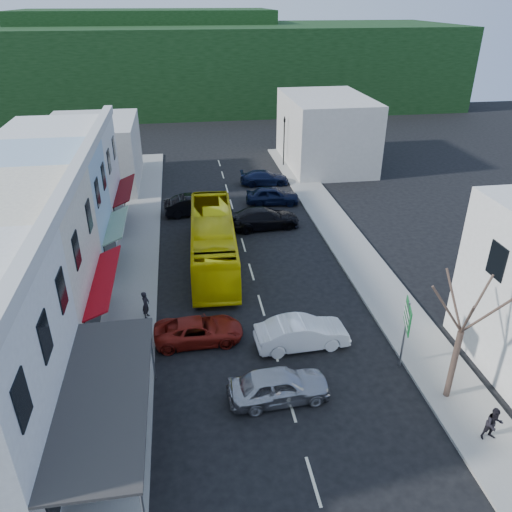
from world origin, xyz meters
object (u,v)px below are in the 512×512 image
(pedestrian_right, at_px, (494,423))
(traffic_signal, at_px, (284,142))
(car_red, at_px, (199,329))
(car_white, at_px, (302,335))
(bus, at_px, (213,242))
(street_tree, at_px, (461,332))
(direction_sign, at_px, (404,335))
(pedestrian_left, at_px, (146,304))
(car_silver, at_px, (279,387))

(pedestrian_right, xyz_separation_m, traffic_signal, (-0.92, 37.16, 1.58))
(car_red, bearing_deg, car_white, -104.26)
(bus, height_order, pedestrian_right, bus)
(pedestrian_right, xyz_separation_m, street_tree, (-0.54, 2.56, 2.63))
(car_red, bearing_deg, direction_sign, -110.93)
(car_red, relative_size, pedestrian_left, 2.71)
(traffic_signal, bearing_deg, car_red, 54.50)
(car_silver, bearing_deg, car_white, -31.08)
(car_white, height_order, street_tree, street_tree)
(car_silver, relative_size, street_tree, 0.61)
(bus, relative_size, car_white, 2.64)
(car_white, height_order, traffic_signal, traffic_signal)
(pedestrian_right, bearing_deg, car_white, 131.99)
(bus, height_order, car_white, bus)
(car_silver, xyz_separation_m, car_red, (-3.28, 4.80, 0.00))
(car_white, distance_m, street_tree, 7.80)
(bus, height_order, pedestrian_left, bus)
(bus, xyz_separation_m, direction_sign, (8.12, -11.89, 0.27))
(street_tree, bearing_deg, car_red, 151.28)
(pedestrian_right, height_order, street_tree, street_tree)
(car_silver, distance_m, pedestrian_left, 9.40)
(pedestrian_right, height_order, direction_sign, direction_sign)
(direction_sign, distance_m, traffic_signal, 32.24)
(car_silver, height_order, car_red, same)
(bus, relative_size, direction_sign, 3.19)
(street_tree, height_order, traffic_signal, street_tree)
(car_silver, xyz_separation_m, street_tree, (7.43, -1.07, 2.93))
(pedestrian_left, bearing_deg, street_tree, -106.80)
(direction_sign, bearing_deg, traffic_signal, 105.53)
(pedestrian_right, relative_size, street_tree, 0.23)
(car_white, xyz_separation_m, pedestrian_left, (-7.93, 3.63, 0.30))
(direction_sign, bearing_deg, street_tree, -46.80)
(bus, xyz_separation_m, pedestrian_left, (-4.18, -6.00, -0.55))
(pedestrian_right, relative_size, traffic_signal, 0.33)
(traffic_signal, bearing_deg, pedestrian_right, 75.70)
(direction_sign, relative_size, traffic_signal, 0.71)
(traffic_signal, bearing_deg, pedestrian_left, 47.84)
(street_tree, bearing_deg, bus, 123.07)
(pedestrian_right, bearing_deg, direction_sign, 110.92)
(car_silver, height_order, car_white, same)
(bus, relative_size, street_tree, 1.60)
(car_white, xyz_separation_m, direction_sign, (4.37, -2.25, 1.12))
(car_silver, xyz_separation_m, pedestrian_left, (-6.04, 7.20, 0.30))
(pedestrian_right, bearing_deg, bus, 122.06)
(bus, distance_m, pedestrian_left, 7.34)
(pedestrian_right, relative_size, direction_sign, 0.47)
(pedestrian_left, distance_m, pedestrian_right, 17.71)
(bus, bearing_deg, pedestrian_right, -57.24)
(pedestrian_left, distance_m, traffic_signal, 29.46)
(street_tree, bearing_deg, car_white, 140.10)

